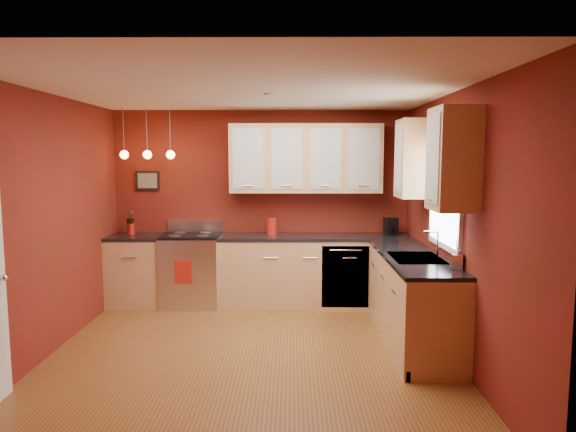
{
  "coord_description": "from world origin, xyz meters",
  "views": [
    {
      "loc": [
        0.42,
        -4.9,
        1.97
      ],
      "look_at": [
        0.37,
        1.0,
        1.29
      ],
      "focal_mm": 32.0,
      "sensor_mm": 36.0,
      "label": 1
    }
  ],
  "objects_px": {
    "sink": "(416,260)",
    "soap_pump": "(458,258)",
    "red_canister": "(272,226)",
    "gas_range": "(192,269)",
    "coffee_maker": "(391,227)"
  },
  "relations": [
    {
      "from": "coffee_maker",
      "to": "soap_pump",
      "type": "height_order",
      "value": "coffee_maker"
    },
    {
      "from": "soap_pump",
      "to": "gas_range",
      "type": "bearing_deg",
      "value": 144.45
    },
    {
      "from": "gas_range",
      "to": "red_canister",
      "type": "xyz_separation_m",
      "value": [
        1.07,
        0.08,
        0.57
      ]
    },
    {
      "from": "gas_range",
      "to": "coffee_maker",
      "type": "distance_m",
      "value": 2.71
    },
    {
      "from": "gas_range",
      "to": "coffee_maker",
      "type": "xyz_separation_m",
      "value": [
        2.65,
        0.05,
        0.57
      ]
    },
    {
      "from": "sink",
      "to": "soap_pump",
      "type": "height_order",
      "value": "sink"
    },
    {
      "from": "sink",
      "to": "red_canister",
      "type": "relative_size",
      "value": 3.22
    },
    {
      "from": "coffee_maker",
      "to": "gas_range",
      "type": "bearing_deg",
      "value": 163.35
    },
    {
      "from": "gas_range",
      "to": "coffee_maker",
      "type": "bearing_deg",
      "value": 1.12
    },
    {
      "from": "gas_range",
      "to": "soap_pump",
      "type": "bearing_deg",
      "value": -35.55
    },
    {
      "from": "red_canister",
      "to": "gas_range",
      "type": "bearing_deg",
      "value": -175.68
    },
    {
      "from": "coffee_maker",
      "to": "soap_pump",
      "type": "bearing_deg",
      "value": -101.88
    },
    {
      "from": "sink",
      "to": "coffee_maker",
      "type": "bearing_deg",
      "value": 88.85
    },
    {
      "from": "gas_range",
      "to": "soap_pump",
      "type": "distance_m",
      "value": 3.57
    },
    {
      "from": "red_canister",
      "to": "soap_pump",
      "type": "bearing_deg",
      "value": -49.77
    }
  ]
}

